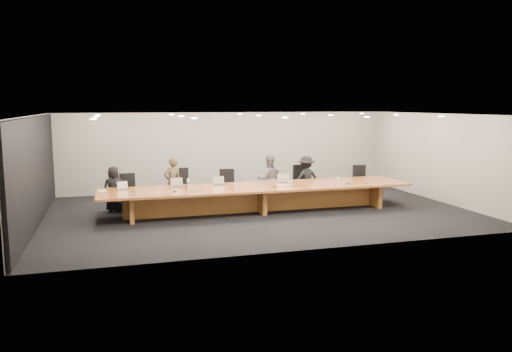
{
  "coord_description": "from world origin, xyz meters",
  "views": [
    {
      "loc": [
        -4.04,
        -13.6,
        3.08
      ],
      "look_at": [
        0.0,
        0.3,
        1.0
      ],
      "focal_mm": 35.0,
      "sensor_mm": 36.0,
      "label": 1
    }
  ],
  "objects_px": {
    "person_c": "(269,179)",
    "paper_cup_far": "(339,179)",
    "chair_mid_left": "(227,187)",
    "water_bottle": "(188,183)",
    "person_d": "(306,178)",
    "chair_mid_right": "(276,186)",
    "laptop_d": "(283,178)",
    "conference_table": "(259,194)",
    "person_b": "(173,183)",
    "person_a": "(114,189)",
    "mic_center": "(274,187)",
    "mic_left": "(175,191)",
    "chair_left": "(181,188)",
    "av_box": "(134,195)",
    "mic_right": "(347,183)",
    "laptop_a": "(124,186)",
    "chair_far_left": "(129,191)",
    "paper_cup_near": "(291,182)",
    "amber_mug": "(186,187)",
    "laptop_b": "(178,183)",
    "chair_right": "(303,182)",
    "chair_far_right": "(361,181)",
    "laptop_c": "(220,181)"
  },
  "relations": [
    {
      "from": "mic_right",
      "to": "person_c",
      "type": "bearing_deg",
      "value": 141.02
    },
    {
      "from": "mic_left",
      "to": "laptop_a",
      "type": "bearing_deg",
      "value": 151.34
    },
    {
      "from": "person_d",
      "to": "paper_cup_far",
      "type": "xyz_separation_m",
      "value": [
        0.75,
        -0.8,
        0.07
      ]
    },
    {
      "from": "chair_left",
      "to": "person_a",
      "type": "relative_size",
      "value": 0.91
    },
    {
      "from": "conference_table",
      "to": "water_bottle",
      "type": "xyz_separation_m",
      "value": [
        -2.0,
        0.31,
        0.35
      ]
    },
    {
      "from": "chair_mid_right",
      "to": "paper_cup_far",
      "type": "height_order",
      "value": "chair_mid_right"
    },
    {
      "from": "chair_mid_left",
      "to": "water_bottle",
      "type": "distance_m",
      "value": 1.68
    },
    {
      "from": "conference_table",
      "to": "person_a",
      "type": "xyz_separation_m",
      "value": [
        -4.02,
        1.2,
        0.14
      ]
    },
    {
      "from": "person_d",
      "to": "paper_cup_far",
      "type": "relative_size",
      "value": 14.96
    },
    {
      "from": "laptop_b",
      "to": "amber_mug",
      "type": "relative_size",
      "value": 3.71
    },
    {
      "from": "laptop_b",
      "to": "av_box",
      "type": "bearing_deg",
      "value": -151.85
    },
    {
      "from": "conference_table",
      "to": "av_box",
      "type": "relative_size",
      "value": 52.31
    },
    {
      "from": "chair_far_left",
      "to": "person_d",
      "type": "height_order",
      "value": "person_d"
    },
    {
      "from": "conference_table",
      "to": "mic_center",
      "type": "height_order",
      "value": "mic_center"
    },
    {
      "from": "amber_mug",
      "to": "mic_left",
      "type": "height_order",
      "value": "amber_mug"
    },
    {
      "from": "person_c",
      "to": "paper_cup_far",
      "type": "height_order",
      "value": "person_c"
    },
    {
      "from": "laptop_b",
      "to": "chair_far_right",
      "type": "bearing_deg",
      "value": -0.51
    },
    {
      "from": "conference_table",
      "to": "chair_left",
      "type": "bearing_deg",
      "value": 149.21
    },
    {
      "from": "person_b",
      "to": "laptop_d",
      "type": "height_order",
      "value": "person_b"
    },
    {
      "from": "chair_far_right",
      "to": "conference_table",
      "type": "bearing_deg",
      "value": -152.83
    },
    {
      "from": "person_c",
      "to": "paper_cup_far",
      "type": "bearing_deg",
      "value": 165.55
    },
    {
      "from": "conference_table",
      "to": "mic_center",
      "type": "relative_size",
      "value": 76.07
    },
    {
      "from": "chair_mid_left",
      "to": "chair_far_right",
      "type": "distance_m",
      "value": 4.64
    },
    {
      "from": "person_b",
      "to": "laptop_d",
      "type": "relative_size",
      "value": 4.37
    },
    {
      "from": "chair_mid_right",
      "to": "person_c",
      "type": "relative_size",
      "value": 0.67
    },
    {
      "from": "chair_right",
      "to": "paper_cup_near",
      "type": "relative_size",
      "value": 14.48
    },
    {
      "from": "chair_mid_right",
      "to": "mic_center",
      "type": "distance_m",
      "value": 1.63
    },
    {
      "from": "chair_left",
      "to": "person_b",
      "type": "bearing_deg",
      "value": 174.87
    },
    {
      "from": "laptop_d",
      "to": "chair_mid_right",
      "type": "bearing_deg",
      "value": 104.7
    },
    {
      "from": "person_a",
      "to": "laptop_a",
      "type": "xyz_separation_m",
      "value": [
        0.26,
        -0.8,
        0.21
      ]
    },
    {
      "from": "amber_mug",
      "to": "mic_right",
      "type": "xyz_separation_m",
      "value": [
        4.69,
        -0.46,
        -0.03
      ]
    },
    {
      "from": "chair_left",
      "to": "person_b",
      "type": "distance_m",
      "value": 0.3
    },
    {
      "from": "conference_table",
      "to": "chair_far_left",
      "type": "height_order",
      "value": "chair_far_left"
    },
    {
      "from": "mic_center",
      "to": "person_a",
      "type": "bearing_deg",
      "value": 161.06
    },
    {
      "from": "laptop_a",
      "to": "laptop_d",
      "type": "distance_m",
      "value": 4.62
    },
    {
      "from": "chair_mid_right",
      "to": "mic_center",
      "type": "bearing_deg",
      "value": -128.19
    },
    {
      "from": "chair_left",
      "to": "laptop_a",
      "type": "relative_size",
      "value": 4.05
    },
    {
      "from": "conference_table",
      "to": "water_bottle",
      "type": "height_order",
      "value": "water_bottle"
    },
    {
      "from": "amber_mug",
      "to": "mic_left",
      "type": "distance_m",
      "value": 0.54
    },
    {
      "from": "chair_right",
      "to": "paper_cup_far",
      "type": "distance_m",
      "value": 1.25
    },
    {
      "from": "conference_table",
      "to": "person_c",
      "type": "bearing_deg",
      "value": 60.19
    },
    {
      "from": "laptop_b",
      "to": "laptop_c",
      "type": "height_order",
      "value": "laptop_b"
    },
    {
      "from": "chair_mid_left",
      "to": "person_c",
      "type": "distance_m",
      "value": 1.35
    },
    {
      "from": "person_c",
      "to": "laptop_d",
      "type": "xyz_separation_m",
      "value": [
        0.18,
        -0.83,
        0.13
      ]
    },
    {
      "from": "mic_center",
      "to": "mic_left",
      "type": "bearing_deg",
      "value": -179.98
    },
    {
      "from": "chair_mid_right",
      "to": "water_bottle",
      "type": "bearing_deg",
      "value": 179.01
    },
    {
      "from": "person_d",
      "to": "chair_mid_right",
      "type": "bearing_deg",
      "value": -10.53
    },
    {
      "from": "chair_right",
      "to": "paper_cup_near",
      "type": "height_order",
      "value": "chair_right"
    },
    {
      "from": "chair_far_left",
      "to": "paper_cup_near",
      "type": "bearing_deg",
      "value": -20.02
    },
    {
      "from": "chair_left",
      "to": "person_d",
      "type": "relative_size",
      "value": 0.83
    }
  ]
}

